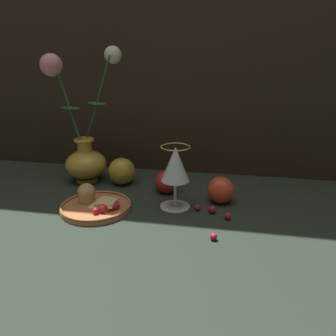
{
  "coord_description": "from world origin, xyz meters",
  "views": [
    {
      "loc": [
        0.24,
        -0.74,
        0.37
      ],
      "look_at": [
        0.09,
        0.02,
        0.1
      ],
      "focal_mm": 35.0,
      "sensor_mm": 36.0,
      "label": 1
    }
  ],
  "objects_px": {
    "vase": "(83,145)",
    "apple_near_glass": "(166,182)",
    "wine_glass": "(175,167)",
    "apple_beside_vase": "(221,190)",
    "apple_at_table_edge": "(122,171)",
    "plate_with_pastries": "(95,204)"
  },
  "relations": [
    {
      "from": "vase",
      "to": "apple_near_glass",
      "type": "height_order",
      "value": "vase"
    },
    {
      "from": "wine_glass",
      "to": "apple_beside_vase",
      "type": "distance_m",
      "value": 0.14
    },
    {
      "from": "wine_glass",
      "to": "apple_at_table_edge",
      "type": "relative_size",
      "value": 1.74
    },
    {
      "from": "plate_with_pastries",
      "to": "apple_at_table_edge",
      "type": "bearing_deg",
      "value": 85.75
    },
    {
      "from": "wine_glass",
      "to": "apple_beside_vase",
      "type": "xyz_separation_m",
      "value": [
        0.11,
        0.05,
        -0.07
      ]
    },
    {
      "from": "vase",
      "to": "apple_beside_vase",
      "type": "distance_m",
      "value": 0.43
    },
    {
      "from": "wine_glass",
      "to": "apple_at_table_edge",
      "type": "distance_m",
      "value": 0.23
    },
    {
      "from": "plate_with_pastries",
      "to": "wine_glass",
      "type": "distance_m",
      "value": 0.22
    },
    {
      "from": "vase",
      "to": "apple_beside_vase",
      "type": "height_order",
      "value": "vase"
    },
    {
      "from": "plate_with_pastries",
      "to": "apple_near_glass",
      "type": "xyz_separation_m",
      "value": [
        0.16,
        0.14,
        0.02
      ]
    },
    {
      "from": "wine_glass",
      "to": "apple_beside_vase",
      "type": "height_order",
      "value": "wine_glass"
    },
    {
      "from": "vase",
      "to": "plate_with_pastries",
      "type": "height_order",
      "value": "vase"
    },
    {
      "from": "plate_with_pastries",
      "to": "apple_beside_vase",
      "type": "relative_size",
      "value": 2.14
    },
    {
      "from": "vase",
      "to": "apple_near_glass",
      "type": "distance_m",
      "value": 0.28
    },
    {
      "from": "plate_with_pastries",
      "to": "apple_near_glass",
      "type": "bearing_deg",
      "value": 41.1
    },
    {
      "from": "vase",
      "to": "apple_at_table_edge",
      "type": "distance_m",
      "value": 0.14
    },
    {
      "from": "apple_beside_vase",
      "to": "apple_at_table_edge",
      "type": "xyz_separation_m",
      "value": [
        -0.3,
        0.08,
        0.0
      ]
    },
    {
      "from": "plate_with_pastries",
      "to": "apple_at_table_edge",
      "type": "relative_size",
      "value": 1.91
    },
    {
      "from": "vase",
      "to": "apple_at_table_edge",
      "type": "height_order",
      "value": "vase"
    },
    {
      "from": "apple_beside_vase",
      "to": "apple_near_glass",
      "type": "relative_size",
      "value": 1.08
    },
    {
      "from": "plate_with_pastries",
      "to": "apple_beside_vase",
      "type": "bearing_deg",
      "value": 17.81
    },
    {
      "from": "apple_beside_vase",
      "to": "apple_near_glass",
      "type": "bearing_deg",
      "value": 166.2
    }
  ]
}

